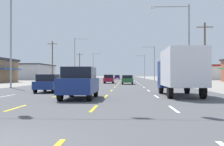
{
  "coord_description": "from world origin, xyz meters",
  "views": [
    {
      "loc": [
        3.22,
        -5.85,
        1.49
      ],
      "look_at": [
        -0.15,
        59.71,
        1.92
      ],
      "focal_mm": 46.82,
      "sensor_mm": 36.0,
      "label": 1
    }
  ],
  "objects_px": {
    "hatchback_center_turn_far": "(109,79)",
    "sedan_inner_right_midfar": "(127,80)",
    "hatchback_inner_left_mid": "(49,83)",
    "streetlight_left_row_0": "(14,35)",
    "streetlight_right_row_0": "(185,39)",
    "streetlight_right_row_1": "(153,61)",
    "suv_center_turn_nearest": "(80,82)",
    "streetlight_left_row_1": "(76,57)",
    "box_truck_far_right_near": "(180,70)",
    "streetlight_right_row_2": "(144,65)",
    "streetlight_left_row_2": "(94,64)",
    "sedan_center_turn_farther": "(117,77)"
  },
  "relations": [
    {
      "from": "sedan_center_turn_farther",
      "to": "streetlight_left_row_0",
      "type": "relative_size",
      "value": 0.42
    },
    {
      "from": "hatchback_center_turn_far",
      "to": "streetlight_left_row_1",
      "type": "xyz_separation_m",
      "value": [
        -9.89,
        22.5,
        5.39
      ]
    },
    {
      "from": "box_truck_far_right_near",
      "to": "hatchback_center_turn_far",
      "type": "relative_size",
      "value": 1.85
    },
    {
      "from": "hatchback_inner_left_mid",
      "to": "hatchback_center_turn_far",
      "type": "bearing_deg",
      "value": 82.51
    },
    {
      "from": "box_truck_far_right_near",
      "to": "sedan_center_turn_farther",
      "type": "distance_m",
      "value": 79.43
    },
    {
      "from": "streetlight_right_row_1",
      "to": "streetlight_left_row_2",
      "type": "bearing_deg",
      "value": 115.58
    },
    {
      "from": "sedan_inner_right_midfar",
      "to": "streetlight_left_row_1",
      "type": "height_order",
      "value": "streetlight_left_row_1"
    },
    {
      "from": "sedan_inner_right_midfar",
      "to": "streetlight_left_row_0",
      "type": "distance_m",
      "value": 19.69
    },
    {
      "from": "suv_center_turn_nearest",
      "to": "sedan_inner_right_midfar",
      "type": "distance_m",
      "value": 28.63
    },
    {
      "from": "hatchback_inner_left_mid",
      "to": "streetlight_right_row_2",
      "type": "relative_size",
      "value": 0.42
    },
    {
      "from": "streetlight_right_row_0",
      "to": "streetlight_right_row_1",
      "type": "distance_m",
      "value": 41.07
    },
    {
      "from": "streetlight_left_row_1",
      "to": "streetlight_left_row_2",
      "type": "relative_size",
      "value": 1.08
    },
    {
      "from": "sedan_center_turn_farther",
      "to": "streetlight_left_row_2",
      "type": "height_order",
      "value": "streetlight_left_row_2"
    },
    {
      "from": "hatchback_center_turn_far",
      "to": "sedan_inner_right_midfar",
      "type": "bearing_deg",
      "value": -56.25
    },
    {
      "from": "streetlight_right_row_2",
      "to": "streetlight_right_row_1",
      "type": "bearing_deg",
      "value": -89.88
    },
    {
      "from": "suv_center_turn_nearest",
      "to": "sedan_inner_right_midfar",
      "type": "xyz_separation_m",
      "value": [
        3.04,
        28.46,
        -0.27
      ]
    },
    {
      "from": "hatchback_center_turn_far",
      "to": "streetlight_right_row_1",
      "type": "xyz_separation_m",
      "value": [
        9.79,
        22.5,
        4.29
      ]
    },
    {
      "from": "sedan_inner_right_midfar",
      "to": "box_truck_far_right_near",
      "type": "bearing_deg",
      "value": -81.89
    },
    {
      "from": "suv_center_turn_nearest",
      "to": "sedan_center_turn_farther",
      "type": "relative_size",
      "value": 1.09
    },
    {
      "from": "streetlight_left_row_0",
      "to": "streetlight_left_row_1",
      "type": "relative_size",
      "value": 0.98
    },
    {
      "from": "sedan_inner_right_midfar",
      "to": "streetlight_right_row_2",
      "type": "bearing_deg",
      "value": 84.62
    },
    {
      "from": "suv_center_turn_nearest",
      "to": "hatchback_inner_left_mid",
      "type": "xyz_separation_m",
      "value": [
        -3.74,
        6.55,
        -0.24
      ]
    },
    {
      "from": "box_truck_far_right_near",
      "to": "sedan_inner_right_midfar",
      "type": "xyz_separation_m",
      "value": [
        -3.68,
        25.86,
        -1.08
      ]
    },
    {
      "from": "hatchback_center_turn_far",
      "to": "streetlight_left_row_0",
      "type": "xyz_separation_m",
      "value": [
        -9.84,
        -18.57,
        5.31
      ]
    },
    {
      "from": "box_truck_far_right_near",
      "to": "streetlight_left_row_0",
      "type": "xyz_separation_m",
      "value": [
        -16.79,
        12.17,
        4.25
      ]
    },
    {
      "from": "streetlight_right_row_2",
      "to": "box_truck_far_right_near",
      "type": "bearing_deg",
      "value": -91.68
    },
    {
      "from": "hatchback_inner_left_mid",
      "to": "streetlight_left_row_1",
      "type": "bearing_deg",
      "value": 97.37
    },
    {
      "from": "hatchback_inner_left_mid",
      "to": "streetlight_right_row_1",
      "type": "relative_size",
      "value": 0.44
    },
    {
      "from": "hatchback_center_turn_far",
      "to": "streetlight_right_row_1",
      "type": "bearing_deg",
      "value": 66.49
    },
    {
      "from": "hatchback_center_turn_far",
      "to": "streetlight_right_row_2",
      "type": "distance_m",
      "value": 64.47
    },
    {
      "from": "suv_center_turn_nearest",
      "to": "streetlight_left_row_0",
      "type": "bearing_deg",
      "value": 124.26
    },
    {
      "from": "hatchback_inner_left_mid",
      "to": "streetlight_right_row_2",
      "type": "height_order",
      "value": "streetlight_right_row_2"
    },
    {
      "from": "suv_center_turn_nearest",
      "to": "hatchback_inner_left_mid",
      "type": "bearing_deg",
      "value": 119.72
    },
    {
      "from": "streetlight_right_row_0",
      "to": "box_truck_far_right_near",
      "type": "bearing_deg",
      "value": -102.58
    },
    {
      "from": "suv_center_turn_nearest",
      "to": "box_truck_far_right_near",
      "type": "bearing_deg",
      "value": 21.14
    },
    {
      "from": "streetlight_left_row_0",
      "to": "streetlight_right_row_1",
      "type": "distance_m",
      "value": 45.53
    },
    {
      "from": "streetlight_left_row_1",
      "to": "sedan_inner_right_midfar",
      "type": "bearing_deg",
      "value": -64.34
    },
    {
      "from": "streetlight_right_row_0",
      "to": "streetlight_left_row_2",
      "type": "distance_m",
      "value": 84.43
    },
    {
      "from": "streetlight_left_row_0",
      "to": "sedan_center_turn_farther",
      "type": "bearing_deg",
      "value": 81.75
    },
    {
      "from": "hatchback_inner_left_mid",
      "to": "streetlight_left_row_0",
      "type": "bearing_deg",
      "value": 127.57
    },
    {
      "from": "suv_center_turn_nearest",
      "to": "streetlight_right_row_1",
      "type": "distance_m",
      "value": 56.8
    },
    {
      "from": "hatchback_center_turn_far",
      "to": "streetlight_left_row_0",
      "type": "distance_m",
      "value": 21.68
    },
    {
      "from": "streetlight_right_row_0",
      "to": "streetlight_right_row_1",
      "type": "xyz_separation_m",
      "value": [
        0.13,
        41.07,
        -0.43
      ]
    },
    {
      "from": "hatchback_center_turn_far",
      "to": "streetlight_left_row_2",
      "type": "xyz_separation_m",
      "value": [
        -9.87,
        63.57,
        4.99
      ]
    },
    {
      "from": "streetlight_right_row_2",
      "to": "streetlight_left_row_0",
      "type": "bearing_deg",
      "value": -103.38
    },
    {
      "from": "hatchback_inner_left_mid",
      "to": "streetlight_right_row_2",
      "type": "distance_m",
      "value": 91.44
    },
    {
      "from": "streetlight_left_row_2",
      "to": "sedan_inner_right_midfar",
      "type": "bearing_deg",
      "value": -79.14
    },
    {
      "from": "suv_center_turn_nearest",
      "to": "streetlight_left_row_0",
      "type": "xyz_separation_m",
      "value": [
        -10.06,
        14.77,
        5.06
      ]
    },
    {
      "from": "streetlight_right_row_0",
      "to": "streetlight_right_row_1",
      "type": "bearing_deg",
      "value": 89.82
    },
    {
      "from": "streetlight_left_row_0",
      "to": "streetlight_left_row_2",
      "type": "relative_size",
      "value": 1.05
    }
  ]
}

